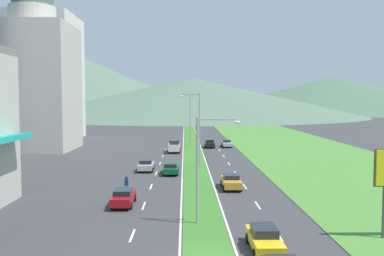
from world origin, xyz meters
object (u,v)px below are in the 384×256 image
car_1 (146,165)px  car_3 (210,144)px  car_5 (231,181)px  street_lamp_near (203,162)px  pickup_truck_0 (174,147)px  car_4 (123,197)px  car_6 (171,168)px  street_lamp_mid (197,125)px  car_2 (227,143)px  street_lamp_far (191,117)px  motorcycle_rider (127,187)px  car_7 (264,239)px

car_1 → car_3: bearing=-20.4°
car_5 → street_lamp_near: bearing=-15.6°
street_lamp_near → car_1: bearing=105.2°
street_lamp_near → pickup_truck_0: size_ratio=1.50×
car_1 → pickup_truck_0: pickup_truck_0 is taller
car_4 → car_6: bearing=-13.2°
street_lamp_mid → car_3: bearing=82.5°
pickup_truck_0 → car_5: bearing=-167.6°
car_2 → car_1: bearing=-25.7°
street_lamp_far → motorcycle_rider: size_ratio=5.17×
car_5 → pickup_truck_0: bearing=-167.6°
street_lamp_near → car_2: size_ratio=1.73×
car_1 → car_5: car_1 is taller
car_1 → car_2: (13.48, 28.01, -0.03)m
car_1 → car_2: 31.09m
car_4 → motorcycle_rider: size_ratio=2.37×
street_lamp_near → motorcycle_rider: (-7.21, 10.31, -4.03)m
street_lamp_near → street_lamp_mid: 27.17m
car_6 → car_7: bearing=-166.1°
car_2 → car_6: (-10.14, -30.42, -0.01)m
car_1 → pickup_truck_0: size_ratio=0.81×
car_1 → motorcycle_rider: size_ratio=2.18×
street_lamp_far → car_7: street_lamp_far is taller
car_1 → car_4: bearing=178.9°
car_3 → car_4: size_ratio=0.92×
car_3 → motorcycle_rider: motorcycle_rider is taller
street_lamp_near → street_lamp_mid: size_ratio=0.79×
car_1 → car_5: bearing=-138.0°
street_lamp_mid → car_2: bearing=75.2°
car_6 → car_7: (6.79, -27.35, 0.03)m
car_3 → pickup_truck_0: size_ratio=0.81×
street_lamp_far → pickup_truck_0: bearing=-107.6°
car_1 → car_4: (-0.36, -18.21, 0.00)m
car_4 → car_6: car_4 is taller
street_lamp_far → car_6: street_lamp_far is taller
car_6 → street_lamp_mid: bearing=-32.8°
pickup_truck_0 → car_1: bearing=170.8°
street_lamp_near → street_lamp_far: (-0.03, 54.20, 1.08)m
street_lamp_far → motorcycle_rider: 44.77m
car_4 → street_lamp_near: bearing=-130.2°
car_2 → car_5: bearing=-5.0°
street_lamp_mid → car_1: size_ratio=2.37×
street_lamp_mid → car_5: bearing=-77.5°
car_2 → car_5: car_5 is taller
car_2 → pickup_truck_0: 12.99m
street_lamp_near → car_7: (3.62, -5.75, -4.02)m
car_5 → motorcycle_rider: size_ratio=2.34×
street_lamp_near → car_1: size_ratio=1.87×
street_lamp_near → car_7: size_ratio=1.74×
car_3 → pickup_truck_0: pickup_truck_0 is taller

